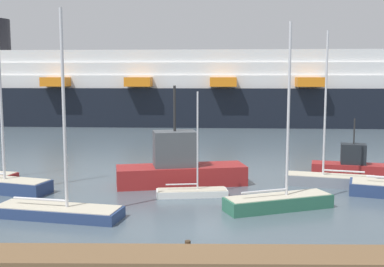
# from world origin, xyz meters

# --- Properties ---
(ground_plane) EXTENTS (600.00, 600.00, 0.00)m
(ground_plane) POSITION_xyz_m (0.00, 0.00, 0.00)
(ground_plane) COLOR #4C5B66
(dock_pier) EXTENTS (21.15, 2.31, 0.55)m
(dock_pier) POSITION_xyz_m (0.00, -4.10, 0.23)
(dock_pier) COLOR brown
(dock_pier) RESTS_ON ground_plane
(sailboat_0) EXTENTS (6.01, 3.11, 10.15)m
(sailboat_0) POSITION_xyz_m (9.17, 9.22, 0.50)
(sailboat_0) COLOR gray
(sailboat_0) RESTS_ON ground_plane
(sailboat_1) EXTENTS (6.94, 3.22, 10.55)m
(sailboat_1) POSITION_xyz_m (-6.80, 1.96, 0.47)
(sailboat_1) COLOR navy
(sailboat_1) RESTS_ON ground_plane
(sailboat_2) EXTENTS (4.40, 1.70, 6.33)m
(sailboat_2) POSITION_xyz_m (0.05, 6.38, 0.30)
(sailboat_2) COLOR white
(sailboat_2) RESTS_ON ground_plane
(sailboat_5) EXTENTS (6.21, 3.55, 10.10)m
(sailboat_5) POSITION_xyz_m (4.82, 3.61, 0.52)
(sailboat_5) COLOR #2D6B51
(sailboat_5) RESTS_ON ground_plane
(fishing_boat_0) EXTENTS (8.87, 4.07, 6.62)m
(fishing_boat_0) POSITION_xyz_m (-0.84, 9.39, 1.21)
(fishing_boat_0) COLOR maroon
(fishing_boat_0) RESTS_ON ground_plane
(fishing_boat_2) EXTENTS (5.67, 2.98, 4.11)m
(fishing_boat_2) POSITION_xyz_m (11.84, 13.40, 0.74)
(fishing_boat_2) COLOR maroon
(fishing_boat_2) RESTS_ON ground_plane
(channel_buoy_2) EXTENTS (0.72, 0.72, 1.76)m
(channel_buoy_2) POSITION_xyz_m (-0.44, 17.68, 0.37)
(channel_buoy_2) COLOR red
(channel_buoy_2) RESTS_ON ground_plane
(cruise_ship) EXTENTS (101.14, 19.45, 16.00)m
(cruise_ship) POSITION_xyz_m (-13.57, 51.82, 5.06)
(cruise_ship) COLOR black
(cruise_ship) RESTS_ON ground_plane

